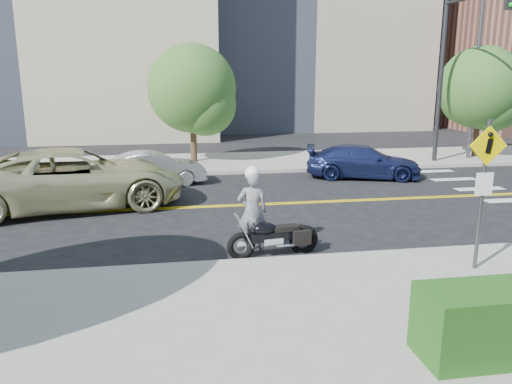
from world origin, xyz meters
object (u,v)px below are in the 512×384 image
(motorcyclist, at_px, (252,209))
(parked_car_blue, at_px, (363,162))
(motorcycle, at_px, (274,228))
(suv, at_px, (75,178))
(parked_car_silver, at_px, (154,169))
(pedestrian_sign, at_px, (484,181))

(motorcyclist, xyz_separation_m, parked_car_blue, (5.63, 7.67, -0.35))
(motorcycle, height_order, suv, suv)
(motorcyclist, bearing_deg, parked_car_blue, -122.54)
(motorcyclist, relative_size, parked_car_silver, 0.53)
(motorcyclist, xyz_separation_m, suv, (-4.71, 4.74, -0.09))
(motorcyclist, bearing_deg, suv, -41.44)
(pedestrian_sign, xyz_separation_m, parked_car_blue, (1.40, 9.82, -1.32))
(suv, relative_size, parked_car_blue, 1.47)
(parked_car_silver, bearing_deg, pedestrian_sign, -154.43)
(pedestrian_sign, xyz_separation_m, motorcyclist, (-4.23, 2.15, -0.96))
(motorcyclist, relative_size, motorcycle, 0.97)
(motorcycle, height_order, parked_car_blue, parked_car_blue)
(parked_car_blue, bearing_deg, motorcyclist, 159.23)
(motorcycle, relative_size, parked_car_silver, 0.55)
(pedestrian_sign, height_order, parked_car_blue, pedestrian_sign)
(suv, xyz_separation_m, parked_car_silver, (2.22, 2.87, -0.29))
(pedestrian_sign, distance_m, parked_car_silver, 11.92)
(motorcyclist, distance_m, parked_car_blue, 9.52)
(pedestrian_sign, height_order, suv, pedestrian_sign)
(suv, height_order, parked_car_blue, suv)
(parked_car_silver, xyz_separation_m, parked_car_blue, (8.12, 0.06, 0.02))
(motorcycle, distance_m, parked_car_silver, 8.47)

